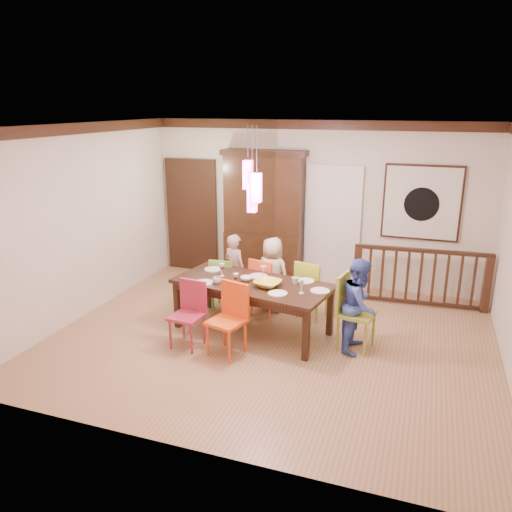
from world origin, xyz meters
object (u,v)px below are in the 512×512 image
(person_end_right, at_px, (360,305))
(chair_end_right, at_px, (357,307))
(person_far_mid, at_px, (272,274))
(chair_far_left, at_px, (224,279))
(balustrade, at_px, (420,276))
(person_far_left, at_px, (235,270))
(china_hutch, at_px, (264,217))
(dining_table, at_px, (252,287))

(person_end_right, bearing_deg, chair_end_right, 72.25)
(person_far_mid, bearing_deg, chair_far_left, 24.56)
(balustrade, height_order, person_far_left, person_far_left)
(chair_end_right, distance_m, china_hutch, 3.04)
(china_hutch, distance_m, person_far_mid, 1.55)
(chair_far_left, relative_size, person_far_mid, 0.71)
(person_far_left, bearing_deg, person_end_right, -178.06)
(dining_table, height_order, person_far_left, person_far_left)
(chair_far_left, bearing_deg, dining_table, 132.85)
(china_hutch, bearing_deg, chair_end_right, -47.01)
(person_far_mid, bearing_deg, dining_table, 100.54)
(dining_table, xyz_separation_m, person_far_left, (-0.60, 0.84, -0.08))
(chair_end_right, height_order, person_far_mid, person_far_mid)
(dining_table, relative_size, person_far_left, 1.97)
(china_hutch, bearing_deg, balustrade, -7.10)
(person_far_left, bearing_deg, china_hutch, -67.74)
(person_far_left, relative_size, person_far_mid, 1.00)
(dining_table, xyz_separation_m, china_hutch, (-0.55, 2.14, 0.53))
(chair_end_right, height_order, person_far_left, person_far_left)
(person_far_mid, bearing_deg, balustrade, -143.69)
(chair_far_left, distance_m, person_far_left, 0.23)
(chair_end_right, xyz_separation_m, balustrade, (0.75, 1.83, -0.08))
(balustrade, bearing_deg, chair_end_right, -115.72)
(person_far_left, xyz_separation_m, person_end_right, (2.12, -0.89, 0.04))
(balustrade, relative_size, person_far_mid, 1.79)
(dining_table, bearing_deg, china_hutch, 114.33)
(chair_end_right, bearing_deg, balustrade, -12.24)
(dining_table, relative_size, china_hutch, 0.98)
(dining_table, xyz_separation_m, chair_far_left, (-0.72, 0.68, -0.19))
(chair_end_right, relative_size, person_far_left, 0.86)
(chair_end_right, bearing_deg, dining_table, 98.63)
(dining_table, distance_m, person_end_right, 1.52)
(person_far_mid, height_order, person_end_right, person_end_right)
(person_end_right, bearing_deg, balustrade, -15.03)
(dining_table, bearing_deg, person_end_right, 8.24)
(balustrade, xyz_separation_m, person_far_left, (-2.83, -0.96, 0.09))
(china_hutch, xyz_separation_m, person_far_mid, (0.58, -1.31, -0.60))
(person_end_right, bearing_deg, chair_far_left, 78.19)
(balustrade, bearing_deg, china_hutch, 169.36)
(dining_table, distance_m, china_hutch, 2.28)
(chair_end_right, bearing_deg, person_far_mid, 69.04)
(balustrade, distance_m, person_far_mid, 2.40)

